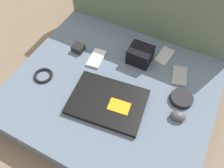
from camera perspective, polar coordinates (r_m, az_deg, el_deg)
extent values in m
plane|color=#7A6651|center=(1.10, 0.00, -4.30)|extent=(8.00, 8.00, 0.00)
cube|color=slate|center=(1.05, 0.00, -2.57)|extent=(0.91, 0.78, 0.12)
cube|color=#60755B|center=(1.24, 10.96, 19.37)|extent=(0.91, 0.20, 0.48)
cube|color=black|center=(0.94, -1.16, -4.63)|extent=(0.35, 0.27, 0.02)
cube|color=orange|center=(0.92, 1.87, -5.84)|extent=(0.10, 0.07, 0.00)
ellipsoid|color=#4C4C51|center=(0.94, 16.93, -7.97)|extent=(0.07, 0.05, 0.04)
cylinder|color=black|center=(1.00, 17.65, -3.68)|extent=(0.10, 0.10, 0.02)
cylinder|color=#232328|center=(0.99, 17.82, -3.34)|extent=(0.10, 0.10, 0.01)
cube|color=#B7B7BC|center=(1.14, 13.54, 7.12)|extent=(0.08, 0.12, 0.01)
cube|color=silver|center=(1.10, -4.07, 6.70)|extent=(0.08, 0.12, 0.01)
cube|color=#99999E|center=(1.08, 17.21, 2.09)|extent=(0.09, 0.13, 0.01)
cube|color=black|center=(1.07, 7.36, 7.57)|extent=(0.11, 0.10, 0.08)
cube|color=black|center=(1.14, -8.82, 9.24)|extent=(0.06, 0.05, 0.03)
torus|color=black|center=(1.08, -17.52, 2.12)|extent=(0.09, 0.09, 0.01)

